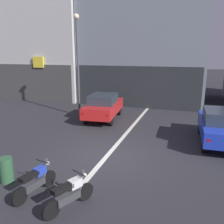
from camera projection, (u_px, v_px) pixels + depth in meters
ground_plane at (106, 157)px, 9.79m from camera, size 120.00×120.00×0.00m
lane_centre_line at (138, 119)px, 15.30m from camera, size 0.20×18.00×0.01m
building_mid_block at (148, 20)px, 20.93m from camera, size 10.10×8.65×13.99m
car_red_crossing_near at (104, 106)px, 15.14m from camera, size 2.18×4.26×1.64m
car_blue_parked_kerbside at (221, 126)px, 11.01m from camera, size 1.92×4.17×1.64m
street_lamp at (78, 56)px, 15.25m from camera, size 0.36×0.36×6.53m
motorcycle_blue_row_leftmost at (35, 181)px, 7.07m from camera, size 0.55×1.65×0.98m
motorcycle_white_row_left_mid at (70, 194)px, 6.42m from camera, size 0.78×1.55×0.98m
trash_bin at (6, 170)px, 7.80m from camera, size 0.44×0.44×0.85m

